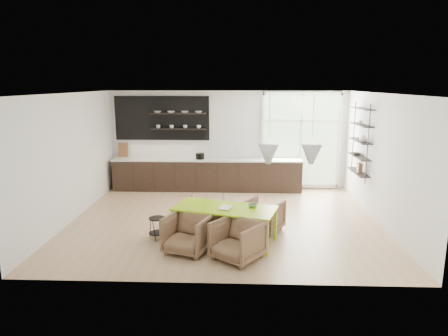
% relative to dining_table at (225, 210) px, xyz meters
% --- Properties ---
extents(room, '(7.02, 6.01, 2.91)m').
position_rel_dining_table_xyz_m(room, '(0.52, 2.41, 0.79)').
color(room, tan).
rests_on(room, ground).
extents(kitchen_run, '(5.54, 0.69, 2.75)m').
position_rel_dining_table_xyz_m(kitchen_run, '(-0.75, 4.00, -0.07)').
color(kitchen_run, black).
rests_on(kitchen_run, ground).
extents(right_shelving, '(0.26, 1.22, 1.90)m').
position_rel_dining_table_xyz_m(right_shelving, '(3.30, 2.48, 0.98)').
color(right_shelving, black).
rests_on(right_shelving, ground).
extents(dining_table, '(2.15, 1.40, 0.72)m').
position_rel_dining_table_xyz_m(dining_table, '(0.00, 0.00, 0.00)').
color(dining_table, '#8CC20A').
rests_on(dining_table, ground).
extents(armchair_back_left, '(0.77, 0.79, 0.70)m').
position_rel_dining_table_xyz_m(armchair_back_left, '(-0.40, 0.86, -0.32)').
color(armchair_back_left, brown).
rests_on(armchair_back_left, ground).
extents(armchair_back_right, '(1.00, 1.01, 0.68)m').
position_rel_dining_table_xyz_m(armchair_back_right, '(0.81, 0.66, -0.33)').
color(armchair_back_right, brown).
rests_on(armchair_back_right, ground).
extents(armchair_front_left, '(1.00, 1.02, 0.73)m').
position_rel_dining_table_xyz_m(armchair_front_left, '(-0.67, -0.50, -0.31)').
color(armchair_front_left, brown).
rests_on(armchair_front_left, ground).
extents(armchair_front_right, '(1.10, 1.10, 0.73)m').
position_rel_dining_table_xyz_m(armchair_front_right, '(0.26, -0.79, -0.31)').
color(armchair_front_right, brown).
rests_on(armchair_front_right, ground).
extents(wire_stool, '(0.35, 0.35, 0.45)m').
position_rel_dining_table_xyz_m(wire_stool, '(-1.38, 0.12, -0.39)').
color(wire_stool, black).
rests_on(wire_stool, ground).
extents(table_book, '(0.30, 0.35, 0.03)m').
position_rel_dining_table_xyz_m(table_book, '(-0.09, -0.03, 0.06)').
color(table_book, white).
rests_on(table_book, dining_table).
extents(table_bowl, '(0.22, 0.22, 0.06)m').
position_rel_dining_table_xyz_m(table_bowl, '(0.55, 0.04, 0.08)').
color(table_bowl, '#5F8958').
rests_on(table_bowl, dining_table).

